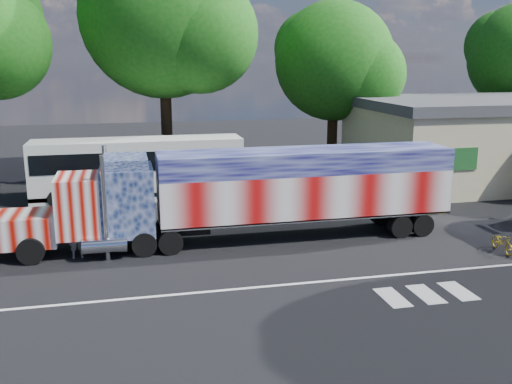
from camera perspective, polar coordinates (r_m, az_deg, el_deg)
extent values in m
plane|color=black|center=(22.71, 1.69, -6.37)|extent=(100.00, 100.00, 0.00)
cube|color=silver|center=(20.01, 3.87, -9.16)|extent=(30.00, 0.15, 0.01)
cube|color=silver|center=(19.44, 13.49, -10.21)|extent=(0.70, 1.60, 0.01)
cube|color=silver|center=(19.98, 16.62, -9.75)|extent=(0.70, 1.60, 0.01)
cube|color=silver|center=(20.57, 19.58, -9.30)|extent=(0.70, 1.60, 0.01)
cube|color=black|center=(23.89, -14.81, -4.16)|extent=(8.43, 0.94, 0.28)
cube|color=tan|center=(24.08, -22.02, -3.40)|extent=(2.44, 2.06, 1.22)
cube|color=tan|center=(23.60, -17.26, -1.22)|extent=(1.69, 2.34, 2.34)
cube|color=black|center=(23.59, -19.26, -0.33)|extent=(0.06, 1.97, 0.84)
cube|color=#4A5886|center=(23.50, -12.73, -0.77)|extent=(2.06, 2.34, 2.72)
cube|color=#4A5886|center=(23.18, -12.92, 2.93)|extent=(1.69, 2.25, 0.47)
cylinder|color=silver|center=(24.72, -14.70, -0.19)|extent=(0.19, 0.19, 4.12)
cylinder|color=silver|center=(22.32, -14.87, -1.63)|extent=(0.19, 0.19, 4.12)
cylinder|color=silver|center=(25.07, -14.72, -3.44)|extent=(1.69, 0.62, 0.62)
cylinder|color=silver|center=(22.75, -14.89, -5.17)|extent=(1.69, 0.62, 0.62)
cylinder|color=black|center=(23.24, -21.59, -5.53)|extent=(1.03, 0.33, 1.03)
cylinder|color=black|center=(25.18, -20.92, -4.05)|extent=(1.03, 0.33, 1.03)
cylinder|color=black|center=(22.99, -11.11, -5.09)|extent=(0.97, 0.52, 0.97)
cylinder|color=black|center=(24.86, -11.27, -3.69)|extent=(0.97, 0.52, 0.97)
cylinder|color=black|center=(23.03, -8.54, -4.95)|extent=(0.97, 0.52, 0.97)
cylinder|color=black|center=(24.90, -8.89, -3.56)|extent=(0.97, 0.52, 0.97)
cube|color=black|center=(24.92, 4.90, -2.47)|extent=(12.18, 1.03, 0.28)
cube|color=#E07E7D|center=(24.65, 4.95, -0.06)|extent=(12.55, 2.44, 1.87)
cube|color=#4B4E94|center=(24.37, 5.02, 3.15)|extent=(12.55, 2.44, 0.94)
cube|color=silver|center=(24.88, 4.91, -2.16)|extent=(12.55, 2.44, 0.11)
cube|color=silver|center=(27.11, 17.76, 1.58)|extent=(0.04, 2.34, 2.72)
cylinder|color=black|center=(25.66, 14.18, -3.31)|extent=(0.97, 0.52, 0.97)
cylinder|color=black|center=(27.35, 12.33, -2.19)|extent=(0.97, 0.52, 0.97)
cylinder|color=black|center=(26.13, 16.20, -3.14)|extent=(0.97, 0.52, 0.97)
cylinder|color=black|center=(27.80, 14.26, -2.04)|extent=(0.97, 0.52, 0.97)
cube|color=white|center=(32.15, -11.66, 2.28)|extent=(11.38, 2.46, 3.32)
cube|color=black|center=(32.04, -11.71, 3.36)|extent=(11.00, 2.52, 1.04)
cube|color=black|center=(32.40, -11.56, 0.14)|extent=(11.38, 2.46, 0.24)
cube|color=black|center=(32.53, -21.73, 1.99)|extent=(0.06, 2.18, 1.33)
cylinder|color=black|center=(31.45, -19.29, -0.65)|extent=(0.95, 0.28, 0.95)
cylinder|color=black|center=(33.75, -18.87, 0.30)|extent=(0.95, 0.28, 0.95)
cylinder|color=black|center=(31.41, -6.31, 0.01)|extent=(0.95, 0.28, 0.95)
cylinder|color=black|center=(33.71, -6.78, 0.91)|extent=(0.95, 0.28, 0.95)
cylinder|color=black|center=(31.52, -4.77, 0.09)|extent=(0.95, 0.28, 0.95)
cylinder|color=black|center=(33.81, -5.35, 0.98)|extent=(0.95, 0.28, 0.95)
cube|color=#1E5926|center=(32.26, 20.05, 3.13)|extent=(1.60, 0.08, 1.20)
imported|color=slate|center=(23.27, -17.49, -4.28)|extent=(0.67, 0.49, 1.72)
imported|color=gold|center=(25.04, 23.43, -4.65)|extent=(0.67, 1.56, 0.79)
cylinder|color=black|center=(40.37, 7.65, 6.52)|extent=(0.70, 0.70, 5.95)
sphere|color=#1F6417|center=(40.11, 7.85, 12.86)|extent=(8.09, 8.09, 8.09)
sphere|color=#1F6417|center=(39.60, 10.67, 11.52)|extent=(5.66, 5.66, 5.66)
sphere|color=#1F6417|center=(40.85, 5.63, 14.11)|extent=(5.26, 5.26, 5.26)
sphere|color=#1F6417|center=(50.75, 23.23, 13.34)|extent=(5.50, 5.50, 5.50)
cylinder|color=black|center=(36.74, -8.95, 7.54)|extent=(0.70, 0.70, 8.14)
sphere|color=#1F6417|center=(36.66, -9.31, 17.07)|extent=(10.06, 10.06, 10.06)
sphere|color=#1F6417|center=(35.29, -5.69, 15.44)|extent=(7.04, 7.04, 7.04)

